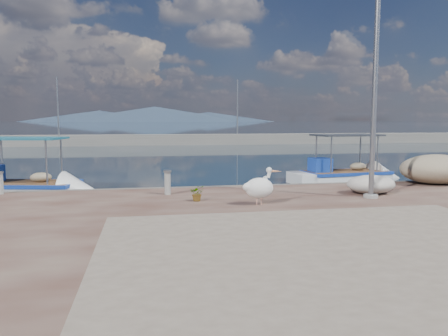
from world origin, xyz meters
The scene contains 13 objects.
ground centered at (0.00, 0.00, 0.00)m, with size 1400.00×1400.00×0.00m, color #162635.
quay_patch centered at (1.00, -3.00, 0.50)m, with size 9.00×7.00×0.01m, color gray.
breakwater centered at (0.00, 40.00, 0.60)m, with size 120.00×2.20×7.50m.
mountains centered at (4.39, 650.00, 9.51)m, with size 370.00×280.00×22.00m.
boat_left centered at (-7.19, 7.16, 0.20)m, with size 5.66×2.85×2.60m.
boat_right centered at (6.52, 8.44, 0.20)m, with size 5.57×2.39×2.60m.
pelican centered at (0.61, 1.43, 1.00)m, with size 1.10×0.57×1.06m.
lamp_post centered at (4.27, 1.95, 3.80)m, with size 0.44×0.96×7.00m.
bollard_near centered at (-1.88, 3.62, 0.93)m, with size 0.26×0.26×0.78m.
bollard_far centered at (-7.19, 4.60, 0.90)m, with size 0.24×0.24×0.74m.
potted_plant centered at (-1.06, 2.30, 0.74)m, with size 0.43×0.38×0.48m, color #33722D.
net_pile_d centered at (4.66, 2.65, 0.80)m, with size 1.60×1.20×0.60m, color silver.
net_pile_c centered at (8.18, 4.27, 1.05)m, with size 2.80×2.00×1.10m, color #BAAA8A.
Camera 1 is at (-2.51, -10.36, 2.90)m, focal length 35.00 mm.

